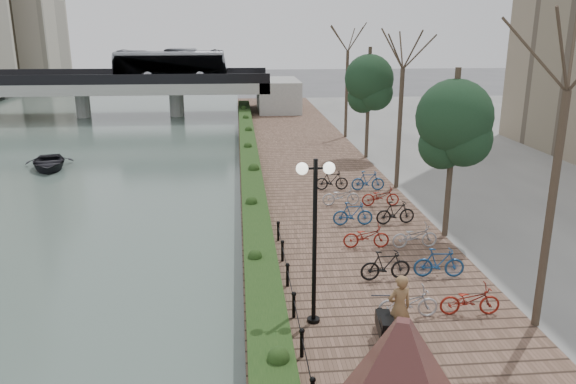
{
  "coord_description": "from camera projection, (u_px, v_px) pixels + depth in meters",
  "views": [
    {
      "loc": [
        -0.04,
        -11.17,
        8.36
      ],
      "look_at": [
        1.91,
        10.5,
        2.0
      ],
      "focal_mm": 35.0,
      "sensor_mm": 36.0,
      "label": 1
    }
  ],
  "objects": [
    {
      "name": "bicycle_parking",
      "position": [
        383.0,
        225.0,
        21.89
      ],
      "size": [
        2.4,
        14.69,
        1.0
      ],
      "color": "#A8A9AD",
      "rests_on": "promenade"
    },
    {
      "name": "motorcycle",
      "position": [
        384.0,
        325.0,
        14.4
      ],
      "size": [
        0.69,
        1.73,
        1.05
      ],
      "primitive_type": null,
      "rotation": [
        0.0,
        0.0,
        -0.1
      ],
      "color": "black",
      "rests_on": "promenade"
    },
    {
      "name": "street_trees",
      "position": [
        421.0,
        138.0,
        24.81
      ],
      "size": [
        3.2,
        37.12,
        6.8
      ],
      "color": "#3A3022",
      "rests_on": "promenade"
    },
    {
      "name": "bridge",
      "position": [
        100.0,
        82.0,
        53.97
      ],
      "size": [
        36.0,
        10.77,
        6.5
      ],
      "color": "#989994",
      "rests_on": "ground"
    },
    {
      "name": "boat",
      "position": [
        48.0,
        162.0,
        34.46
      ],
      "size": [
        3.83,
        4.64,
        0.83
      ],
      "primitive_type": "imported",
      "rotation": [
        0.0,
        0.0,
        0.27
      ],
      "color": "black",
      "rests_on": "river_water"
    },
    {
      "name": "river_water",
      "position": [
        3.0,
        165.0,
        35.64
      ],
      "size": [
        30.0,
        130.0,
        0.02
      ],
      "primitive_type": "cube",
      "color": "#4C5F55",
      "rests_on": "ground"
    },
    {
      "name": "chain_fence",
      "position": [
        298.0,
        324.0,
        14.82
      ],
      "size": [
        0.1,
        14.1,
        0.7
      ],
      "color": "black",
      "rests_on": "promenade"
    },
    {
      "name": "hedge",
      "position": [
        250.0,
        166.0,
        31.98
      ],
      "size": [
        1.1,
        56.0,
        0.6
      ],
      "primitive_type": "cube",
      "color": "black",
      "rests_on": "promenade"
    },
    {
      "name": "pedestrian",
      "position": [
        399.0,
        308.0,
        14.5
      ],
      "size": [
        0.74,
        0.56,
        1.83
      ],
      "primitive_type": "imported",
      "rotation": [
        0.0,
        0.0,
        3.35
      ],
      "color": "brown",
      "rests_on": "promenade"
    },
    {
      "name": "promenade",
      "position": [
        315.0,
        186.0,
        30.03
      ],
      "size": [
        8.0,
        75.0,
        0.5
      ],
      "primitive_type": "cube",
      "color": "brown",
      "rests_on": "ground"
    },
    {
      "name": "lamppost",
      "position": [
        315.0,
        206.0,
        14.7
      ],
      "size": [
        1.02,
        0.32,
        4.65
      ],
      "color": "black",
      "rests_on": "promenade"
    }
  ]
}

